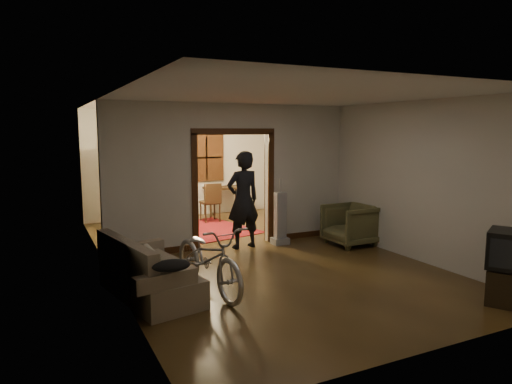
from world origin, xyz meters
TOP-DOWN VIEW (x-y plane):
  - floor at (0.00, 0.00)m, footprint 5.00×8.50m
  - ceiling at (0.00, 0.00)m, footprint 5.00×8.50m
  - wall_back at (0.00, 4.25)m, footprint 5.00×0.02m
  - wall_left at (-2.50, 0.00)m, footprint 0.02×8.50m
  - wall_right at (2.50, 0.00)m, footprint 0.02×8.50m
  - partition_wall at (0.00, 0.75)m, footprint 5.00×0.14m
  - door_casing at (0.00, 0.75)m, footprint 1.74×0.20m
  - far_window at (0.70, 4.21)m, footprint 0.98×0.06m
  - chandelier at (0.00, 2.50)m, footprint 0.24×0.24m
  - light_switch at (1.05, 0.68)m, footprint 0.08×0.01m
  - sofa at (-2.15, -1.39)m, footprint 1.15×1.93m
  - rolled_paper at (-2.05, -1.09)m, footprint 0.10×0.80m
  - jacket at (-2.10, -2.30)m, footprint 0.46×0.35m
  - bicycle at (-1.37, -1.56)m, footprint 0.90×1.96m
  - armchair at (2.11, -0.27)m, footprint 0.92×0.90m
  - tv_stand at (2.02, -3.73)m, footprint 0.68×0.66m
  - crt_tv at (2.02, -3.73)m, footprint 0.75×0.73m
  - vacuum at (0.88, 0.40)m, footprint 0.35×0.29m
  - person at (0.09, 0.46)m, footprint 0.73×0.52m
  - oriental_rug at (0.04, 2.34)m, footprint 2.17×2.57m
  - locker at (-1.25, 3.72)m, footprint 1.06×0.75m
  - globe at (-1.25, 3.72)m, footprint 0.27×0.27m
  - desk at (1.06, 3.87)m, footprint 1.13×0.80m
  - desk_chair at (0.41, 3.17)m, footprint 0.48×0.48m

SIDE VIEW (x-z plane):
  - floor at x=0.00m, z-range -0.01..0.01m
  - oriental_rug at x=0.04m, z-range 0.00..0.02m
  - tv_stand at x=2.02m, z-range 0.00..0.47m
  - desk at x=1.06m, z-range 0.00..0.76m
  - armchair at x=2.11m, z-range 0.00..0.82m
  - sofa at x=-2.15m, z-range 0.00..0.83m
  - desk_chair at x=0.41m, z-range 0.00..0.98m
  - bicycle at x=-1.37m, z-range 0.00..0.99m
  - vacuum at x=0.88m, z-range 0.00..1.06m
  - rolled_paper at x=-2.05m, z-range 0.48..0.58m
  - jacket at x=-2.10m, z-range 0.61..0.75m
  - crt_tv at x=2.02m, z-range 0.49..0.99m
  - person at x=0.09m, z-range 0.00..1.89m
  - locker at x=-1.25m, z-range 0.00..1.92m
  - door_casing at x=0.00m, z-range -0.06..2.26m
  - light_switch at x=1.05m, z-range 1.19..1.31m
  - wall_back at x=0.00m, z-range 0.00..2.80m
  - wall_left at x=-2.50m, z-range 0.00..2.80m
  - wall_right at x=2.50m, z-range 0.00..2.80m
  - partition_wall at x=0.00m, z-range 0.00..2.80m
  - far_window at x=0.70m, z-range 0.91..2.19m
  - globe at x=-1.25m, z-range 1.81..2.07m
  - chandelier at x=0.00m, z-range 2.23..2.47m
  - ceiling at x=0.00m, z-range 2.79..2.80m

